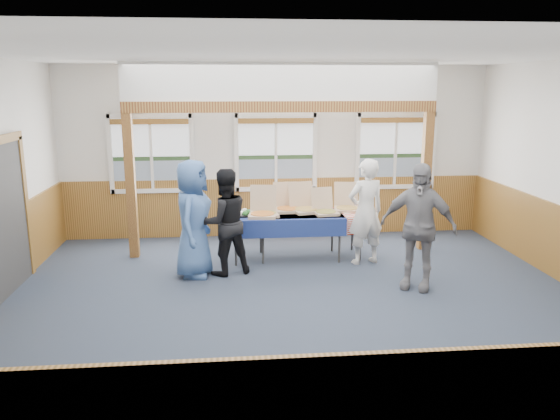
{
  "coord_description": "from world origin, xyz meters",
  "views": [
    {
      "loc": [
        -0.88,
        -6.73,
        2.84
      ],
      "look_at": [
        -0.15,
        1.0,
        1.05
      ],
      "focal_mm": 35.0,
      "sensor_mm": 36.0,
      "label": 1
    }
  ],
  "objects_px": {
    "table_right": "(310,216)",
    "woman_black": "(224,222)",
    "person_grey": "(418,227)",
    "table_left": "(286,217)",
    "man_blue": "(193,219)",
    "woman_white": "(366,212)"
  },
  "relations": [
    {
      "from": "woman_white",
      "to": "man_blue",
      "type": "xyz_separation_m",
      "value": [
        -2.71,
        -0.34,
        0.03
      ]
    },
    {
      "from": "table_right",
      "to": "table_left",
      "type": "bearing_deg",
      "value": 170.81
    },
    {
      "from": "woman_black",
      "to": "man_blue",
      "type": "relative_size",
      "value": 0.92
    },
    {
      "from": "table_left",
      "to": "table_right",
      "type": "relative_size",
      "value": 1.05
    },
    {
      "from": "woman_black",
      "to": "person_grey",
      "type": "distance_m",
      "value": 2.84
    },
    {
      "from": "person_grey",
      "to": "woman_white",
      "type": "bearing_deg",
      "value": 141.38
    },
    {
      "from": "woman_black",
      "to": "man_blue",
      "type": "xyz_separation_m",
      "value": [
        -0.46,
        -0.04,
        0.07
      ]
    },
    {
      "from": "table_right",
      "to": "woman_black",
      "type": "xyz_separation_m",
      "value": [
        -1.41,
        -0.72,
        0.12
      ]
    },
    {
      "from": "woman_black",
      "to": "person_grey",
      "type": "relative_size",
      "value": 0.9
    },
    {
      "from": "woman_black",
      "to": "woman_white",
      "type": "bearing_deg",
      "value": 167.76
    },
    {
      "from": "woman_black",
      "to": "person_grey",
      "type": "xyz_separation_m",
      "value": [
        2.71,
        -0.85,
        0.09
      ]
    },
    {
      "from": "table_right",
      "to": "woman_black",
      "type": "distance_m",
      "value": 1.59
    },
    {
      "from": "table_right",
      "to": "person_grey",
      "type": "relative_size",
      "value": 1.07
    },
    {
      "from": "table_left",
      "to": "person_grey",
      "type": "bearing_deg",
      "value": -23.06
    },
    {
      "from": "table_left",
      "to": "table_right",
      "type": "distance_m",
      "value": 0.4
    },
    {
      "from": "table_right",
      "to": "woman_white",
      "type": "distance_m",
      "value": 0.95
    },
    {
      "from": "man_blue",
      "to": "person_grey",
      "type": "relative_size",
      "value": 0.98
    },
    {
      "from": "table_right",
      "to": "person_grey",
      "type": "bearing_deg",
      "value": -66.99
    },
    {
      "from": "man_blue",
      "to": "table_right",
      "type": "bearing_deg",
      "value": -55.12
    },
    {
      "from": "table_left",
      "to": "woman_black",
      "type": "distance_m",
      "value": 1.22
    },
    {
      "from": "man_blue",
      "to": "table_left",
      "type": "bearing_deg",
      "value": -51.49
    },
    {
      "from": "table_right",
      "to": "man_blue",
      "type": "relative_size",
      "value": 1.09
    }
  ]
}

